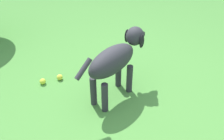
# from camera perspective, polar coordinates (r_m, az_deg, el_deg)

# --- Properties ---
(ground) EXTENTS (14.00, 14.00, 0.00)m
(ground) POSITION_cam_1_polar(r_m,az_deg,el_deg) (2.58, 1.12, -6.83)
(ground) COLOR #478438
(dog) EXTENTS (0.85, 0.58, 0.66)m
(dog) POSITION_cam_1_polar(r_m,az_deg,el_deg) (2.39, 0.89, 2.48)
(dog) COLOR #2D2D33
(dog) RESTS_ON ground
(tennis_ball_0) EXTENTS (0.07, 0.07, 0.07)m
(tennis_ball_0) POSITION_cam_1_polar(r_m,az_deg,el_deg) (2.89, -11.73, -1.59)
(tennis_ball_0) COLOR #D1D23B
(tennis_ball_0) RESTS_ON ground
(tennis_ball_1) EXTENTS (0.07, 0.07, 0.07)m
(tennis_ball_1) POSITION_cam_1_polar(r_m,az_deg,el_deg) (2.87, -15.39, -2.51)
(tennis_ball_1) COLOR #CBDF3A
(tennis_ball_1) RESTS_ON ground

